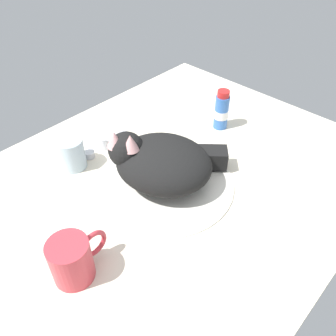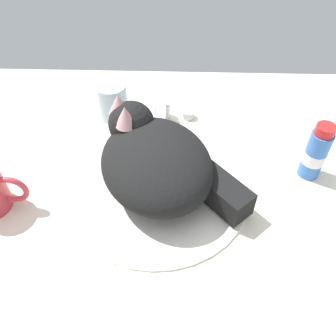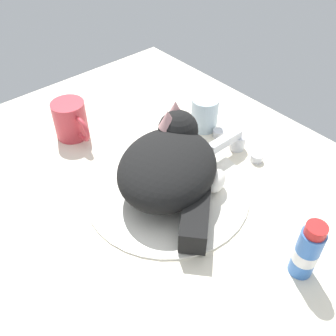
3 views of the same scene
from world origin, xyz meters
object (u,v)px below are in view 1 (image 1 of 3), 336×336
(faucet, at_px, (110,142))
(coffee_mug, at_px, (72,260))
(toothpaste_bottle, at_px, (222,111))
(rinse_cup, at_px, (72,154))
(cat, at_px, (161,161))

(faucet, xyz_separation_m, coffee_mug, (-0.30, -0.25, 0.02))
(coffee_mug, bearing_deg, toothpaste_bottle, 9.46)
(faucet, distance_m, coffee_mug, 0.39)
(rinse_cup, xyz_separation_m, toothpaste_bottle, (0.40, -0.17, 0.01))
(faucet, distance_m, cat, 0.20)
(coffee_mug, bearing_deg, faucet, 40.27)
(coffee_mug, xyz_separation_m, toothpaste_bottle, (0.59, 0.10, 0.01))
(faucet, bearing_deg, rinse_cup, 172.23)
(coffee_mug, height_order, rinse_cup, coffee_mug)
(coffee_mug, relative_size, toothpaste_bottle, 1.02)
(rinse_cup, distance_m, toothpaste_bottle, 0.44)
(rinse_cup, relative_size, toothpaste_bottle, 0.69)
(faucet, xyz_separation_m, toothpaste_bottle, (0.29, -0.15, 0.03))
(coffee_mug, relative_size, rinse_cup, 1.47)
(rinse_cup, height_order, toothpaste_bottle, toothpaste_bottle)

